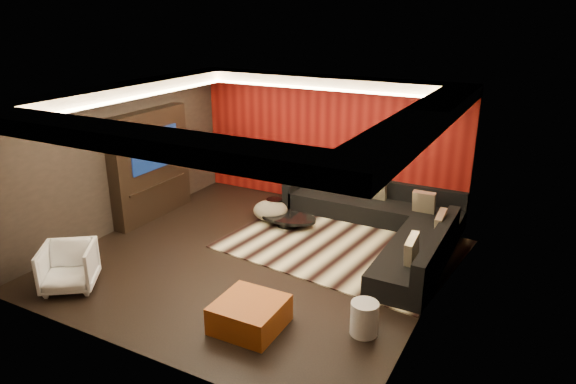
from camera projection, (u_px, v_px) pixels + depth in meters
The scene contains 26 objects.
floor at pixel (257, 256), 8.96m from camera, with size 6.00×6.00×0.02m, color black.
ceiling at pixel (253, 95), 8.01m from camera, with size 6.00×6.00×0.02m, color silver.
wall_back at pixel (328, 141), 10.99m from camera, with size 6.00×0.02×2.80m, color black.
wall_left at pixel (121, 157), 9.82m from camera, with size 0.02×6.00×2.80m, color black.
wall_right at pixel (439, 212), 7.16m from camera, with size 0.02×6.00×2.80m, color black.
red_feature_wall at pixel (328, 141), 10.95m from camera, with size 5.98×0.05×2.78m, color #6B0C0A.
soffit_back at pixel (324, 82), 10.29m from camera, with size 6.00×0.60×0.22m, color silver.
soffit_front at pixel (128, 138), 5.81m from camera, with size 6.00×0.60×0.22m, color silver.
soffit_left at pixel (126, 90), 9.25m from camera, with size 0.60×4.80×0.22m, color silver.
soffit_right at pixel (425, 119), 6.86m from camera, with size 0.60×4.80×0.22m, color silver.
cove_back at pixel (317, 88), 10.04m from camera, with size 4.80×0.08×0.04m, color #FFD899.
cove_front at pixel (149, 140), 6.12m from camera, with size 4.80×0.08×0.04m, color #FFD899.
cove_left at pixel (140, 96), 9.13m from camera, with size 0.08×4.80×0.04m, color #FFD899.
cove_right at pixel (400, 123), 7.04m from camera, with size 0.08×4.80×0.04m, color #FFD899.
tv_surround at pixel (150, 165), 10.35m from camera, with size 0.30×2.00×2.20m, color black.
tv_screen at pixel (155, 149), 10.16m from camera, with size 0.04×1.30×0.80m, color black.
tv_shelf at pixel (158, 185), 10.41m from camera, with size 0.04×1.60×0.04m, color black.
rug at pixel (343, 244), 9.39m from camera, with size 4.00×3.00×0.02m, color beige.
coffee_table at pixel (288, 221), 10.15m from camera, with size 1.16×1.16×0.20m, color black.
drum_stool at pixel (274, 208), 10.54m from camera, with size 0.33×0.33×0.38m, color black.
striped_pouf at pixel (271, 210), 10.41m from camera, with size 0.70×0.70×0.38m, color beige.
white_side_table at pixel (364, 318), 6.75m from camera, with size 0.37×0.37×0.46m, color silver.
orange_ottoman at pixel (250, 314), 6.91m from camera, with size 0.87×0.87×0.39m, color #923B12.
armchair at pixel (69, 267), 7.83m from camera, with size 0.76×0.78×0.71m, color white.
sectional_sofa at pixel (387, 223), 9.65m from camera, with size 3.65×3.50×0.75m.
throw_pillows at pixel (390, 205), 9.55m from camera, with size 3.18×2.83×0.50m.
Camera 1 is at (4.27, -6.85, 4.08)m, focal length 32.00 mm.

